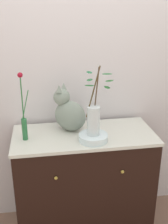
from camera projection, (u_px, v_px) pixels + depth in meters
name	position (u px, v px, depth m)	size (l,w,h in m)	color
wall_back	(78.00, 75.00, 2.31)	(4.40, 0.08, 2.60)	silver
sideboard	(84.00, 183.00, 2.31)	(1.10, 0.53, 0.92)	black
cat_sitting	(69.00, 112.00, 2.15)	(0.40, 0.32, 0.37)	gray
vase_slim_green	(24.00, 120.00, 2.00)	(0.07, 0.04, 0.50)	#296A3C
bowl_porcelain	(93.00, 137.00, 2.03)	(0.21, 0.21, 0.05)	white
vase_glass_clear	(94.00, 118.00, 1.97)	(0.20, 0.19, 0.51)	silver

